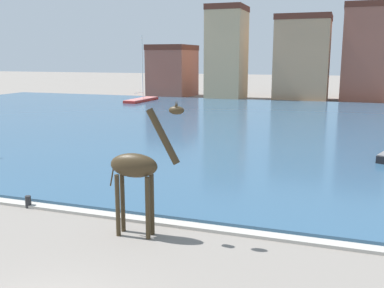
% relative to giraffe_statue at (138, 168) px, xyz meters
% --- Properties ---
extents(harbor_water, '(90.73, 46.91, 0.24)m').
position_rel_giraffe_statue_xyz_m(harbor_water, '(0.19, 24.96, -2.28)').
color(harbor_water, '#2D5170').
rests_on(harbor_water, ground).
extents(quay_edge_coping, '(90.73, 0.50, 0.12)m').
position_rel_giraffe_statue_xyz_m(quay_edge_coping, '(0.19, 1.25, -2.34)').
color(quay_edge_coping, '#ADA89E').
rests_on(quay_edge_coping, ground).
extents(giraffe_statue, '(2.69, 0.74, 4.69)m').
position_rel_giraffe_statue_xyz_m(giraffe_statue, '(0.00, 0.00, 0.00)').
color(giraffe_statue, '#382B19').
rests_on(giraffe_statue, ground).
extents(sailboat_red, '(1.98, 7.98, 8.89)m').
position_rel_giraffe_statue_xyz_m(sailboat_red, '(-19.33, 41.40, -2.04)').
color(sailboat_red, red).
rests_on(sailboat_red, ground).
extents(mooring_bollard, '(0.24, 0.24, 0.50)m').
position_rel_giraffe_statue_xyz_m(mooring_bollard, '(-5.55, 1.10, -2.15)').
color(mooring_bollard, '#232326').
rests_on(mooring_bollard, ground).
extents(townhouse_wide_warehouse, '(6.01, 8.15, 7.93)m').
position_rel_giraffe_statue_xyz_m(townhouse_wide_warehouse, '(-19.22, 51.98, 1.58)').
color(townhouse_wide_warehouse, '#8E5142').
rests_on(townhouse_wide_warehouse, ground).
extents(townhouse_corner_house, '(5.21, 6.32, 13.33)m').
position_rel_giraffe_statue_xyz_m(townhouse_corner_house, '(-10.14, 50.47, 4.28)').
color(townhouse_corner_house, tan).
rests_on(townhouse_corner_house, ground).
extents(townhouse_end_terrace, '(7.54, 6.45, 11.88)m').
position_rel_giraffe_statue_xyz_m(townhouse_end_terrace, '(0.43, 52.29, 3.56)').
color(townhouse_end_terrace, tan).
rests_on(townhouse_end_terrace, ground).
extents(townhouse_tall_gabled, '(6.82, 6.27, 13.36)m').
position_rel_giraffe_statue_xyz_m(townhouse_tall_gabled, '(9.07, 54.12, 4.30)').
color(townhouse_tall_gabled, '#8E5142').
rests_on(townhouse_tall_gabled, ground).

